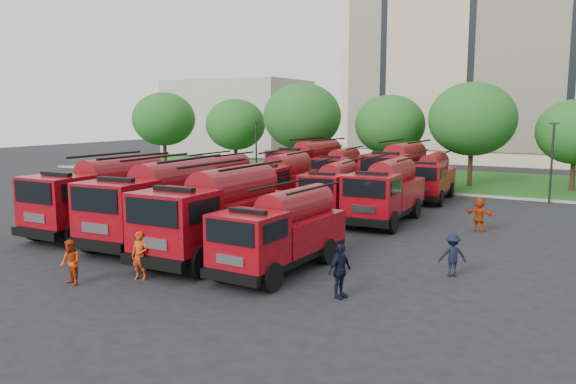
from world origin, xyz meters
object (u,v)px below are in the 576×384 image
object	(u,v)px
fire_truck_2	(217,213)
fire_truck_8	(309,164)
firefighter_3	(452,276)
firefighter_5	(479,232)
fire_truck_3	(282,231)
fire_truck_5	(281,182)
fire_truck_6	(334,188)
fire_truck_10	(399,170)
fire_truck_11	(431,177)
fire_truck_9	(340,169)
fire_truck_7	(386,191)
fire_truck_4	(213,182)
firefighter_4	(168,231)
fire_truck_0	(103,195)
fire_truck_1	(158,202)
firefighter_2	(339,298)
firefighter_1	(72,285)
firefighter_0	(141,279)

from	to	relation	value
fire_truck_2	fire_truck_8	world-z (taller)	fire_truck_8
firefighter_3	firefighter_5	world-z (taller)	firefighter_5
fire_truck_3	fire_truck_5	world-z (taller)	fire_truck_5
fire_truck_5	fire_truck_2	bearing A→B (deg)	-79.73
fire_truck_6	fire_truck_10	size ratio (longest dim) A/B	0.82
fire_truck_11	firefighter_5	bearing A→B (deg)	-65.71
fire_truck_9	firefighter_3	size ratio (longest dim) A/B	4.48
fire_truck_5	fire_truck_7	bearing A→B (deg)	-12.68
fire_truck_4	fire_truck_6	xyz separation A→B (m)	(6.97, 1.99, -0.12)
firefighter_4	fire_truck_8	bearing A→B (deg)	-50.88
fire_truck_0	firefighter_5	xyz separation A→B (m)	(15.87, 8.88, -1.79)
fire_truck_3	fire_truck_5	distance (m)	13.04
fire_truck_1	firefighter_5	world-z (taller)	fire_truck_1
fire_truck_2	firefighter_3	distance (m)	9.27
fire_truck_7	firefighter_2	world-z (taller)	fire_truck_7
fire_truck_4	firefighter_2	bearing A→B (deg)	-42.68
firefighter_2	firefighter_3	size ratio (longest dim) A/B	1.14
fire_truck_3	fire_truck_6	size ratio (longest dim) A/B	0.98
firefighter_2	fire_truck_6	bearing A→B (deg)	39.90
fire_truck_10	firefighter_4	world-z (taller)	fire_truck_10
firefighter_4	fire_truck_0	bearing A→B (deg)	66.68
fire_truck_0	fire_truck_3	distance (m)	10.93
firefighter_3	firefighter_1	bearing A→B (deg)	4.36
fire_truck_2	fire_truck_10	size ratio (longest dim) A/B	0.97
fire_truck_0	fire_truck_5	bearing A→B (deg)	65.89
fire_truck_7	firefighter_0	world-z (taller)	fire_truck_7
fire_truck_1	firefighter_1	distance (m)	6.80
fire_truck_7	fire_truck_11	world-z (taller)	fire_truck_7
fire_truck_4	fire_truck_7	bearing A→B (deg)	4.02
fire_truck_4	firefighter_1	size ratio (longest dim) A/B	4.57
firefighter_1	firefighter_3	distance (m)	13.16
fire_truck_11	firefighter_1	xyz separation A→B (m)	(-5.61, -24.24, -1.53)
fire_truck_5	firefighter_2	distance (m)	16.37
fire_truck_3	firefighter_5	size ratio (longest dim) A/B	3.89
fire_truck_3	firefighter_0	distance (m)	5.26
firefighter_1	firefighter_2	bearing A→B (deg)	36.30
fire_truck_0	fire_truck_1	xyz separation A→B (m)	(3.73, -0.28, 0.02)
fire_truck_4	firefighter_0	bearing A→B (deg)	-65.85
fire_truck_6	fire_truck_8	world-z (taller)	fire_truck_8
firefighter_2	fire_truck_10	bearing A→B (deg)	28.06
fire_truck_9	firefighter_1	bearing A→B (deg)	-91.64
fire_truck_9	fire_truck_3	bearing A→B (deg)	-76.74
fire_truck_5	firefighter_5	bearing A→B (deg)	-10.75
fire_truck_2	fire_truck_11	bearing A→B (deg)	78.42
fire_truck_6	fire_truck_9	bearing A→B (deg)	104.78
firefighter_3	fire_truck_0	bearing A→B (deg)	-26.87
fire_truck_10	firefighter_3	distance (m)	19.06
fire_truck_5	fire_truck_11	size ratio (longest dim) A/B	1.10
fire_truck_5	fire_truck_6	bearing A→B (deg)	-4.61
fire_truck_3	fire_truck_8	size ratio (longest dim) A/B	0.81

